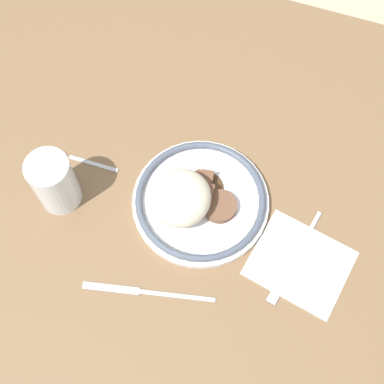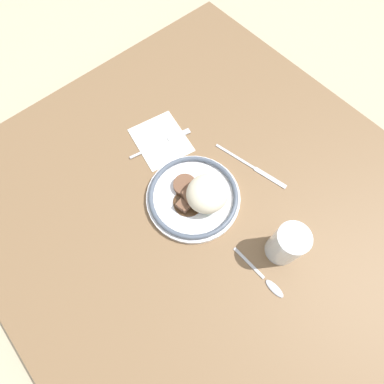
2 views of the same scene
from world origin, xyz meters
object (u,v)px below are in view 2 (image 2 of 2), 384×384
at_px(plate, 198,196).
at_px(juice_glass, 286,245).
at_px(fork, 166,141).
at_px(spoon, 268,282).
at_px(knife, 253,167).

height_order(plate, juice_glass, juice_glass).
height_order(fork, spoon, same).
relative_size(fork, knife, 0.85).
height_order(plate, fork, plate).
distance_m(plate, spoon, 0.25).
relative_size(juice_glass, fork, 0.63).
height_order(juice_glass, knife, juice_glass).
bearing_deg(fork, knife, -48.39).
xyz_separation_m(fork, knife, (0.21, 0.12, -0.00)).
bearing_deg(fork, juice_glass, -76.60).
relative_size(plate, fork, 1.30).
bearing_deg(spoon, fork, 170.00).
xyz_separation_m(fork, spoon, (0.44, -0.06, -0.00)).
xyz_separation_m(plate, juice_glass, (0.22, 0.06, 0.02)).
xyz_separation_m(plate, fork, (-0.18, 0.05, -0.02)).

